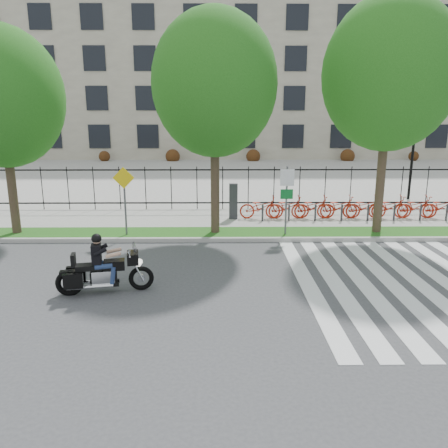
{
  "coord_description": "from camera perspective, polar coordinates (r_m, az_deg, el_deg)",
  "views": [
    {
      "loc": [
        -0.16,
        -10.98,
        4.32
      ],
      "look_at": [
        -0.01,
        3.0,
        0.92
      ],
      "focal_mm": 35.0,
      "sensor_mm": 36.0,
      "label": 1
    }
  ],
  "objects": [
    {
      "name": "street_tree_2",
      "position": [
        17.07,
        20.81,
        17.83
      ],
      "size": [
        4.67,
        4.67,
        8.36
      ],
      "color": "#3A281F",
      "rests_on": "grass_verge"
    },
    {
      "name": "grass_verge",
      "position": [
        16.49,
        -0.05,
        -1.27
      ],
      "size": [
        60.0,
        1.5,
        0.15
      ],
      "primitive_type": "cube",
      "color": "#205615",
      "rests_on": "ground"
    },
    {
      "name": "office_building",
      "position": [
        56.18,
        -0.5,
        19.41
      ],
      "size": [
        60.0,
        21.9,
        20.15
      ],
      "color": "gray",
      "rests_on": "ground"
    },
    {
      "name": "motorcycle_rider",
      "position": [
        11.43,
        -15.38,
        -5.71
      ],
      "size": [
        2.41,
        0.93,
        1.87
      ],
      "color": "black",
      "rests_on": "ground"
    },
    {
      "name": "lamp_post_right",
      "position": [
        25.15,
        23.57,
        10.0
      ],
      "size": [
        1.06,
        0.7,
        4.25
      ],
      "color": "black",
      "rests_on": "ground"
    },
    {
      "name": "curb",
      "position": [
        15.67,
        -0.02,
        -2.07
      ],
      "size": [
        60.0,
        0.2,
        0.15
      ],
      "primitive_type": "cube",
      "color": "#A29F98",
      "rests_on": "ground"
    },
    {
      "name": "ground",
      "position": [
        11.8,
        0.2,
        -7.81
      ],
      "size": [
        120.0,
        120.0,
        0.0
      ],
      "primitive_type": "plane",
      "color": "#3D3D40",
      "rests_on": "ground"
    },
    {
      "name": "plaza",
      "position": [
        36.23,
        -0.38,
        6.88
      ],
      "size": [
        80.0,
        34.0,
        0.1
      ],
      "primitive_type": "cube",
      "color": "gray",
      "rests_on": "ground"
    },
    {
      "name": "street_tree_0",
      "position": [
        17.67,
        -27.05,
        14.51
      ],
      "size": [
        4.28,
        4.28,
        7.35
      ],
      "color": "#3A281F",
      "rests_on": "grass_verge"
    },
    {
      "name": "sign_pole_warning",
      "position": [
        16.14,
        -12.89,
        4.12
      ],
      "size": [
        0.78,
        0.09,
        2.49
      ],
      "color": "#59595B",
      "rests_on": "grass_verge"
    },
    {
      "name": "street_tree_1",
      "position": [
        15.97,
        -1.24,
        17.78
      ],
      "size": [
        4.42,
        4.42,
        7.88
      ],
      "color": "#3A281F",
      "rests_on": "grass_verge"
    },
    {
      "name": "sidewalk",
      "position": [
        18.91,
        -0.13,
        0.68
      ],
      "size": [
        60.0,
        3.5,
        0.15
      ],
      "primitive_type": "cube",
      "color": "gray",
      "rests_on": "ground"
    },
    {
      "name": "iron_fence",
      "position": [
        20.43,
        -0.18,
        4.72
      ],
      "size": [
        30.0,
        0.06,
        2.0
      ],
      "primitive_type": null,
      "color": "black",
      "rests_on": "sidewalk"
    },
    {
      "name": "crosswalk_stripes",
      "position": [
        12.81,
        22.51,
        -7.11
      ],
      "size": [
        5.7,
        8.0,
        0.01
      ],
      "primitive_type": null,
      "color": "silver",
      "rests_on": "ground"
    },
    {
      "name": "sign_pole_regulatory",
      "position": [
        15.96,
        8.19,
        4.21
      ],
      "size": [
        0.5,
        0.09,
        2.5
      ],
      "color": "#59595B",
      "rests_on": "grass_verge"
    },
    {
      "name": "bike_share_station",
      "position": [
        19.37,
        16.13,
        2.16
      ],
      "size": [
        10.0,
        0.86,
        1.5
      ],
      "color": "#2D2D33",
      "rests_on": "sidewalk"
    }
  ]
}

